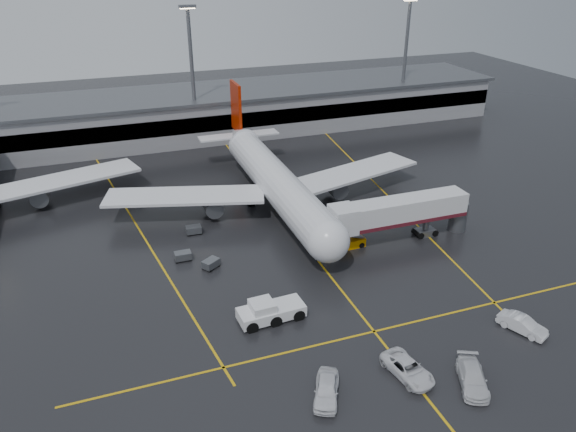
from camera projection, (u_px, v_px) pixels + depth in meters
name	position (u px, v px, depth m)	size (l,w,h in m)	color
ground	(297.00, 234.00, 73.76)	(220.00, 220.00, 0.00)	black
apron_line_centre	(297.00, 234.00, 73.75)	(0.25, 90.00, 0.02)	gold
apron_line_stop	(374.00, 331.00, 55.19)	(60.00, 0.25, 0.02)	gold
apron_line_left	(137.00, 225.00, 76.12)	(0.25, 70.00, 0.02)	gold
apron_line_right	(380.00, 188.00, 87.66)	(0.25, 70.00, 0.02)	gold
terminal	(215.00, 111.00, 112.28)	(122.00, 19.00, 8.60)	gray
light_mast_mid	(192.00, 68.00, 101.26)	(3.00, 1.20, 25.45)	#595B60
light_mast_right	(406.00, 54.00, 114.93)	(3.00, 1.20, 25.45)	#595B60
main_airliner	(274.00, 179.00, 80.08)	(48.80, 45.60, 14.10)	silver
jet_bridge	(400.00, 213.00, 70.56)	(19.90, 3.40, 6.05)	silver
pushback_tractor	(269.00, 312.00, 56.56)	(7.03, 3.31, 2.46)	silver
belt_loader	(350.00, 243.00, 70.44)	(3.86, 1.99, 2.38)	#D28000
service_van_a	(408.00, 369.00, 49.25)	(2.53, 5.50, 1.53)	silver
service_van_b	(472.00, 378.00, 48.20)	(2.22, 5.45, 1.58)	silver
service_van_c	(522.00, 325.00, 54.93)	(1.69, 4.85, 1.60)	silver
service_van_d	(327.00, 389.00, 46.83)	(2.02, 5.02, 1.71)	silver
baggage_cart_a	(211.00, 263.00, 65.81)	(2.38, 2.20, 1.12)	#595B60
baggage_cart_b	(183.00, 256.00, 67.44)	(2.02, 1.33, 1.12)	#595B60
baggage_cart_c	(194.00, 230.00, 73.63)	(2.06, 1.39, 1.12)	#595B60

